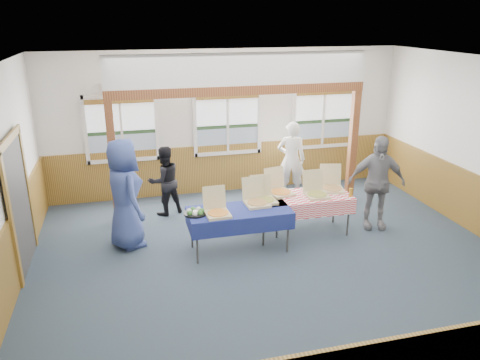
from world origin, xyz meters
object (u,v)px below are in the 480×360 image
(table_left, at_px, (239,213))
(person_grey, at_px, (376,183))
(woman_black, at_px, (165,181))
(table_right, at_px, (301,199))
(woman_white, at_px, (291,160))
(man_blue, at_px, (125,194))

(table_left, distance_m, person_grey, 2.75)
(woman_black, height_order, person_grey, person_grey)
(table_right, xyz_separation_m, person_grey, (1.46, -0.07, 0.20))
(table_right, relative_size, woman_black, 1.34)
(woman_white, relative_size, woman_black, 1.20)
(table_right, distance_m, woman_white, 1.95)
(man_blue, height_order, person_grey, man_blue)
(table_right, bearing_deg, man_blue, 164.23)
(table_left, distance_m, man_blue, 2.00)
(table_right, distance_m, man_blue, 3.16)
(table_left, relative_size, woman_black, 1.30)
(woman_white, height_order, woman_black, woman_white)
(person_grey, bearing_deg, table_left, -157.92)
(table_left, height_order, woman_white, woman_white)
(person_grey, bearing_deg, man_blue, -168.64)
(woman_black, relative_size, person_grey, 0.79)
(table_left, distance_m, table_right, 1.31)
(table_left, bearing_deg, woman_white, 39.96)
(woman_white, distance_m, man_blue, 3.94)
(table_left, relative_size, man_blue, 0.96)
(table_left, height_order, table_right, same)
(woman_black, bearing_deg, woman_white, 166.52)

